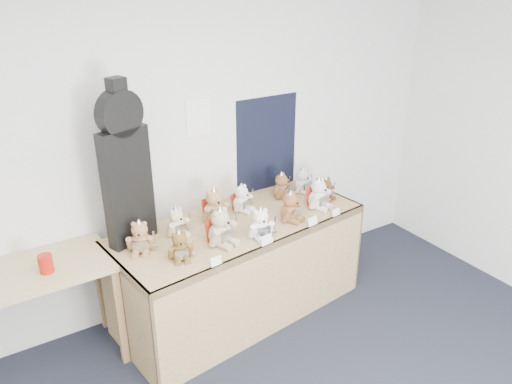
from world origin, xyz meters
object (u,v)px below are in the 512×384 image
teddy_back_left (177,223)px  teddy_back_right (282,187)px  teddy_back_far_left (140,238)px  teddy_back_centre_right (242,199)px  teddy_front_centre (261,225)px  teddy_back_end (303,182)px  display_table (246,246)px  teddy_front_end (326,189)px  red_cup (46,264)px  teddy_front_left (221,228)px  teddy_front_far_right (319,195)px  teddy_front_far_left (180,247)px  guitar_case (126,166)px  side_table (37,285)px  teddy_front_right (291,208)px

teddy_back_left → teddy_back_right: bearing=-5.2°
teddy_back_far_left → teddy_back_centre_right: bearing=35.6°
teddy_front_centre → teddy_back_far_left: 0.86m
teddy_back_centre_right → teddy_back_end: 0.64m
display_table → teddy_front_end: teddy_front_end is taller
red_cup → teddy_back_far_left: size_ratio=0.47×
display_table → red_cup: bearing=167.1°
teddy_front_left → teddy_front_far_right: 0.97m
teddy_front_far_left → teddy_back_left: size_ratio=0.95×
teddy_front_far_right → teddy_back_end: 0.33m
teddy_front_end → teddy_back_right: size_ratio=0.87×
teddy_back_far_left → guitar_case: bearing=112.8°
guitar_case → teddy_back_far_left: (-0.01, -0.17, -0.48)m
teddy_back_centre_right → display_table: bearing=-137.4°
teddy_back_end → teddy_back_far_left: bearing=168.6°
side_table → teddy_front_centre: size_ratio=3.79×
teddy_back_left → teddy_back_end: bearing=-6.5°
display_table → red_cup: (-1.43, 0.15, 0.23)m
side_table → guitar_case: bearing=-0.1°
teddy_back_left → teddy_front_right: bearing=-29.4°
guitar_case → teddy_front_far_left: size_ratio=5.00×
display_table → teddy_front_left: size_ratio=6.58×
teddy_front_left → teddy_back_right: (0.82, 0.42, -0.03)m
teddy_back_centre_right → teddy_back_far_left: size_ratio=0.96×
teddy_front_far_left → teddy_front_end: teddy_front_far_left is taller
guitar_case → teddy_back_centre_right: bearing=-19.2°
teddy_front_left → teddy_front_centre: teddy_front_left is taller
teddy_front_end → teddy_front_far_left: bearing=177.7°
teddy_back_centre_right → teddy_back_right: size_ratio=1.01×
teddy_back_left → teddy_front_left: bearing=-66.0°
display_table → teddy_back_left: (-0.50, 0.15, 0.28)m
teddy_front_end → teddy_back_far_left: bearing=168.4°
guitar_case → teddy_back_end: guitar_case is taller
side_table → teddy_back_centre_right: 1.63m
teddy_front_end → teddy_front_centre: bearing=-173.1°
teddy_front_far_left → teddy_front_far_right: bearing=18.1°
guitar_case → teddy_front_far_right: 1.58m
side_table → teddy_back_far_left: bearing=-14.3°
teddy_front_right → teddy_front_far_left: bearing=162.9°
side_table → teddy_back_right: 2.05m
side_table → teddy_back_left: teddy_back_left is taller
guitar_case → teddy_front_far_left: guitar_case is taller
teddy_front_centre → teddy_front_far_right: (0.68, 0.18, 0.01)m
teddy_front_far_right → teddy_back_left: (-1.18, 0.19, -0.02)m
display_table → teddy_back_right: teddy_back_right is taller
red_cup → teddy_back_end: (2.19, 0.13, 0.04)m
side_table → red_cup: size_ratio=8.08×
side_table → guitar_case: (0.69, 0.01, 0.72)m
red_cup → teddy_back_right: bearing=3.9°
teddy_front_right → teddy_back_end: (0.41, 0.39, -0.01)m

